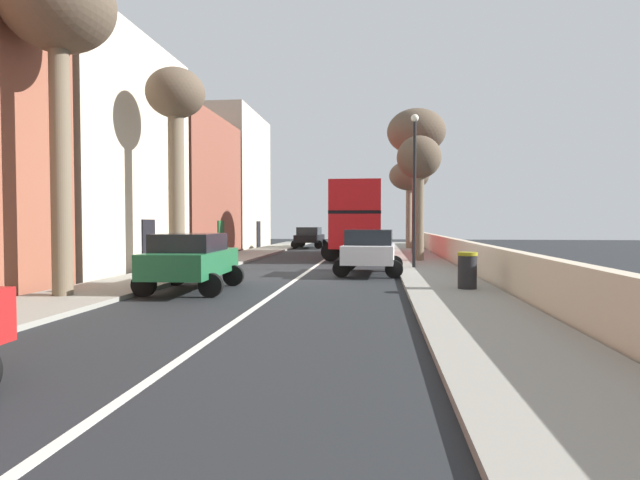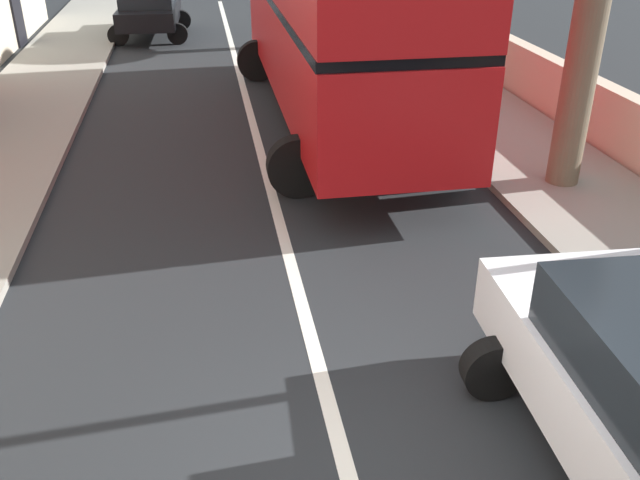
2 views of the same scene
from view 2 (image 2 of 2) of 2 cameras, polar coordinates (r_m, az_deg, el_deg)
name	(u,v)px [view 2 (image 2 of 2)]	position (r m, az deg, el deg)	size (l,w,h in m)	color
double_decker_bus	(334,7)	(14.35, 1.15, 18.80)	(3.56, 10.95, 4.06)	#B51215
parked_car_black_left_0	(149,8)	(24.03, -14.00, 18.18)	(2.57, 4.01, 1.63)	black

